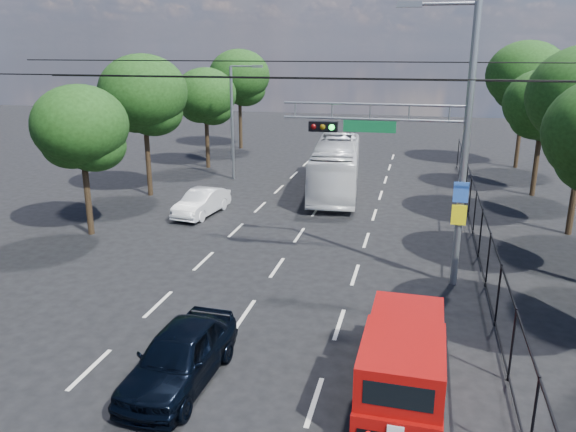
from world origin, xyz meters
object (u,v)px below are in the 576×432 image
(signal_mast, at_px, (429,136))
(red_pickup, at_px, (404,357))
(white_van, at_px, (202,202))
(white_bus, at_px, (336,167))
(navy_hatchback, at_px, (180,356))

(signal_mast, height_order, red_pickup, signal_mast)
(signal_mast, xyz_separation_m, white_van, (-10.74, 6.00, -4.60))
(red_pickup, distance_m, white_bus, 20.06)
(red_pickup, bearing_deg, signal_mast, 87.72)
(red_pickup, relative_size, navy_hatchback, 1.18)
(white_bus, distance_m, white_van, 8.61)
(white_van, bearing_deg, navy_hatchback, -62.64)
(red_pickup, bearing_deg, white_bus, 103.41)
(white_bus, bearing_deg, signal_mast, -73.84)
(navy_hatchback, distance_m, white_bus, 20.31)
(navy_hatchback, distance_m, white_van, 14.85)
(signal_mast, height_order, navy_hatchback, signal_mast)
(navy_hatchback, bearing_deg, signal_mast, 56.66)
(signal_mast, height_order, white_bus, signal_mast)
(signal_mast, relative_size, red_pickup, 1.85)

